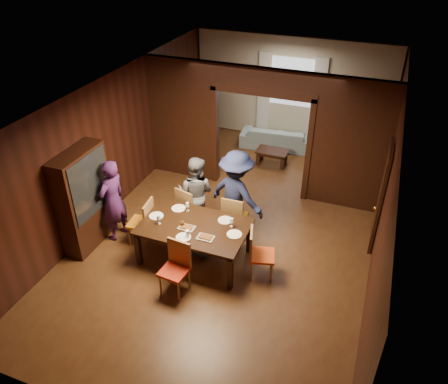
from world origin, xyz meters
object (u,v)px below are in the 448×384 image
at_px(person_navy, 236,194).
at_px(chair_far_l, 191,207).
at_px(person_grey, 196,193).
at_px(dining_table, 195,242).
at_px(chair_left, 140,222).
at_px(coffee_table, 272,157).
at_px(chair_right, 262,254).
at_px(chair_near, 174,270).
at_px(person_purple, 113,201).
at_px(hutch, 84,199).
at_px(chair_far_r, 235,215).
at_px(sofa, 277,137).

relative_size(person_navy, chair_far_l, 1.90).
bearing_deg(person_grey, chair_far_l, 28.54).
xyz_separation_m(dining_table, chair_left, (-1.19, 0.07, 0.10)).
relative_size(coffee_table, chair_left, 0.82).
bearing_deg(person_grey, chair_left, 45.17).
bearing_deg(chair_left, chair_right, 82.39).
bearing_deg(person_navy, person_grey, 23.37).
bearing_deg(coffee_table, chair_far_l, -104.97).
xyz_separation_m(chair_right, chair_near, (-1.27, -0.92, 0.00)).
relative_size(dining_table, coffee_table, 2.45).
height_order(person_purple, chair_far_l, person_purple).
bearing_deg(person_purple, hutch, -42.04).
distance_m(chair_right, chair_far_l, 1.99).
distance_m(chair_far_l, chair_far_r, 0.94).
bearing_deg(chair_far_l, person_navy, -155.89).
bearing_deg(chair_near, chair_far_l, 111.20).
bearing_deg(chair_right, chair_near, 110.40).
bearing_deg(coffee_table, person_purple, -117.80).
bearing_deg(chair_left, dining_table, 80.69).
distance_m(person_grey, hutch, 2.14).
relative_size(sofa, chair_far_l, 2.05).
height_order(person_purple, chair_near, person_purple).
relative_size(chair_far_l, hutch, 0.48).
bearing_deg(chair_left, person_navy, 114.11).
relative_size(person_grey, sofa, 0.81).
distance_m(dining_table, chair_far_l, 1.01).
bearing_deg(person_navy, coffee_table, -70.76).
distance_m(chair_far_r, chair_near, 1.90).
bearing_deg(hutch, chair_left, 20.02).
xyz_separation_m(person_purple, coffee_table, (2.11, 4.01, -0.66)).
relative_size(chair_right, chair_near, 1.00).
distance_m(person_purple, chair_far_r, 2.41).
bearing_deg(chair_far_l, chair_near, 121.36).
xyz_separation_m(sofa, coffee_table, (0.14, -1.02, -0.09)).
xyz_separation_m(dining_table, hutch, (-2.14, -0.27, 0.62)).
xyz_separation_m(person_grey, dining_table, (0.38, -0.94, -0.42)).
distance_m(person_purple, dining_table, 1.81).
xyz_separation_m(sofa, hutch, (-2.37, -5.35, 0.71)).
distance_m(sofa, coffee_table, 1.03).
xyz_separation_m(chair_far_l, chair_near, (0.51, -1.81, 0.00)).
distance_m(person_navy, chair_far_l, 1.04).
height_order(dining_table, chair_far_l, chair_far_l).
relative_size(person_purple, chair_far_r, 1.77).
distance_m(person_purple, chair_right, 3.07).
height_order(person_navy, coffee_table, person_navy).
relative_size(person_purple, dining_table, 0.88).
xyz_separation_m(person_grey, sofa, (0.61, 4.14, -0.51)).
bearing_deg(hutch, person_grey, 34.59).
height_order(chair_right, hutch, hutch).
bearing_deg(person_purple, chair_far_r, 120.45).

